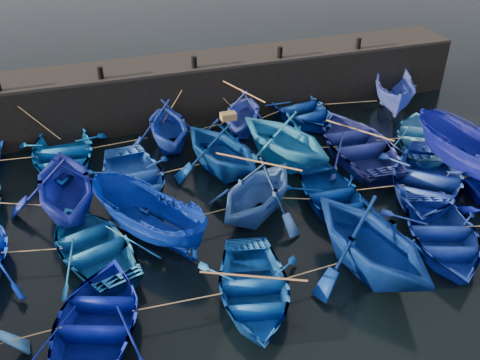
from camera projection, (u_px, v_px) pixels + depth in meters
name	position (u px, v px, depth m)	size (l,w,h in m)	color
ground	(271.00, 250.00, 17.07)	(120.00, 120.00, 0.00)	black
quay_wall	(191.00, 89.00, 24.77)	(26.00, 2.50, 2.50)	black
quay_top	(190.00, 62.00, 24.06)	(26.00, 2.50, 0.12)	black
bollard_1	(100.00, 73.00, 22.13)	(0.24, 0.24, 0.50)	black
bollard_2	(194.00, 62.00, 23.18)	(0.24, 0.24, 0.50)	black
bollard_3	(280.00, 52.00, 24.22)	(0.24, 0.24, 0.50)	black
bollard_4	(358.00, 43.00, 25.27)	(0.24, 0.24, 0.50)	black
boat_1	(62.00, 153.00, 21.20)	(3.65, 5.10, 1.06)	#054998
boat_2	(168.00, 124.00, 22.21)	(3.38, 3.92, 2.07)	#1432A5
boat_3	(243.00, 112.00, 23.34)	(3.18, 3.69, 1.94)	blue
boat_4	(300.00, 108.00, 24.76)	(3.47, 4.85, 1.01)	navy
boat_5	(395.00, 92.00, 25.41)	(1.73, 4.58, 1.77)	blue
boat_7	(65.00, 184.00, 18.07)	(4.00, 4.63, 2.44)	navy
boat_8	(133.00, 180.00, 19.63)	(3.43, 4.79, 0.99)	blue
boat_9	(221.00, 147.00, 20.37)	(3.73, 4.32, 2.28)	navy
boat_10	(285.00, 137.00, 20.95)	(3.95, 4.58, 2.41)	blue
boat_11	(358.00, 143.00, 21.82)	(3.90, 5.45, 1.13)	navy
boat_12	(422.00, 137.00, 22.53)	(3.13, 4.37, 0.91)	#3980D6
boat_14	(93.00, 245.00, 16.56)	(3.21, 4.48, 0.93)	#105796
boat_15	(148.00, 218.00, 17.00)	(1.73, 4.59, 1.78)	#001D87
boat_16	(258.00, 190.00, 18.03)	(3.53, 4.10, 2.16)	#2A549E
boat_17	(333.00, 197.00, 18.79)	(3.04, 4.25, 0.88)	navy
boat_18	(426.00, 180.00, 19.48)	(3.89, 5.44, 1.13)	#1B39A2
boat_19	(473.00, 157.00, 19.98)	(2.00, 5.30, 2.05)	#091081
boat_21	(98.00, 321.00, 13.95)	(3.29, 4.60, 0.95)	#030F88
boat_22	(253.00, 289.00, 14.98)	(3.08, 4.31, 0.89)	#0C49AC
boat_23	(371.00, 238.00, 15.59)	(4.15, 4.81, 2.53)	navy
boat_24	(442.00, 234.00, 16.97)	(3.30, 4.62, 0.96)	#1532A4
wooden_crate	(228.00, 116.00, 19.76)	(0.57, 0.36, 0.26)	olive
mooring_ropes	(211.00, 152.00, 20.56)	(18.97, 11.59, 2.10)	tan
loose_oars	(281.00, 154.00, 19.11)	(9.04, 11.94, 1.32)	#99724C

